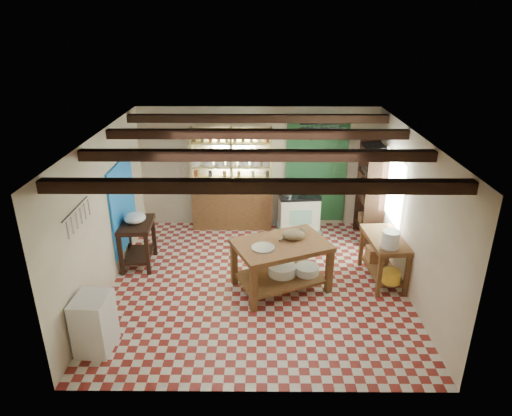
{
  "coord_description": "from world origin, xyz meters",
  "views": [
    {
      "loc": [
        0.03,
        -6.82,
        4.27
      ],
      "look_at": [
        -0.02,
        0.3,
        1.29
      ],
      "focal_mm": 32.0,
      "sensor_mm": 36.0,
      "label": 1
    }
  ],
  "objects_px": {
    "white_cabinet": "(94,323)",
    "right_counter": "(383,259)",
    "work_table": "(281,266)",
    "stove": "(298,212)",
    "prep_table": "(138,244)",
    "cat": "(294,234)"
  },
  "relations": [
    {
      "from": "stove",
      "to": "cat",
      "type": "xyz_separation_m",
      "value": [
        -0.27,
        -2.15,
        0.52
      ]
    },
    {
      "from": "white_cabinet",
      "to": "right_counter",
      "type": "relative_size",
      "value": 0.72
    },
    {
      "from": "work_table",
      "to": "stove",
      "type": "height_order",
      "value": "work_table"
    },
    {
      "from": "prep_table",
      "to": "right_counter",
      "type": "height_order",
      "value": "prep_table"
    },
    {
      "from": "work_table",
      "to": "stove",
      "type": "distance_m",
      "value": 2.34
    },
    {
      "from": "stove",
      "to": "right_counter",
      "type": "relative_size",
      "value": 0.74
    },
    {
      "from": "white_cabinet",
      "to": "cat",
      "type": "bearing_deg",
      "value": 35.18
    },
    {
      "from": "stove",
      "to": "cat",
      "type": "bearing_deg",
      "value": -102.07
    },
    {
      "from": "stove",
      "to": "white_cabinet",
      "type": "relative_size",
      "value": 1.04
    },
    {
      "from": "stove",
      "to": "prep_table",
      "type": "distance_m",
      "value": 3.43
    },
    {
      "from": "work_table",
      "to": "white_cabinet",
      "type": "xyz_separation_m",
      "value": [
        -2.62,
        -1.56,
        -0.01
      ]
    },
    {
      "from": "white_cabinet",
      "to": "right_counter",
      "type": "height_order",
      "value": "white_cabinet"
    },
    {
      "from": "stove",
      "to": "white_cabinet",
      "type": "bearing_deg",
      "value": -133.78
    },
    {
      "from": "stove",
      "to": "prep_table",
      "type": "height_order",
      "value": "prep_table"
    },
    {
      "from": "work_table",
      "to": "stove",
      "type": "xyz_separation_m",
      "value": [
        0.48,
        2.29,
        -0.01
      ]
    },
    {
      "from": "white_cabinet",
      "to": "cat",
      "type": "relative_size",
      "value": 2.14
    },
    {
      "from": "work_table",
      "to": "right_counter",
      "type": "bearing_deg",
      "value": -14.4
    },
    {
      "from": "stove",
      "to": "cat",
      "type": "distance_m",
      "value": 2.23
    },
    {
      "from": "prep_table",
      "to": "right_counter",
      "type": "distance_m",
      "value": 4.41
    },
    {
      "from": "work_table",
      "to": "white_cabinet",
      "type": "height_order",
      "value": "work_table"
    },
    {
      "from": "work_table",
      "to": "cat",
      "type": "bearing_deg",
      "value": 11.31
    },
    {
      "from": "work_table",
      "to": "white_cabinet",
      "type": "bearing_deg",
      "value": -172.57
    }
  ]
}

